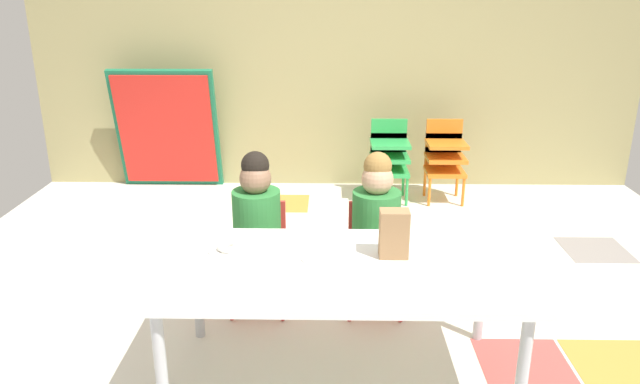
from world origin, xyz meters
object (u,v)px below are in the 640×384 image
seated_child_near_camera (257,218)px  paper_bag_brown (394,234)px  paper_plate_center_table (321,258)px  paper_plate_near_edge (228,251)px  donut_powdered_on_plate (228,247)px  craft_table (340,274)px  seated_child_middle_seat (376,219)px  folded_activity_table (167,130)px  kid_chair_orange_stack (445,155)px  kid_chair_green_stack (389,155)px

seated_child_near_camera → paper_bag_brown: bearing=-38.5°
paper_plate_center_table → paper_plate_near_edge: bearing=171.0°
paper_plate_near_edge → donut_powdered_on_plate: donut_powdered_on_plate is taller
paper_bag_brown → donut_powdered_on_plate: 0.76m
craft_table → seated_child_middle_seat: seated_child_middle_seat is taller
craft_table → seated_child_middle_seat: bearing=72.3°
seated_child_middle_seat → seated_child_near_camera: bearing=180.0°
folded_activity_table → paper_plate_near_edge: folded_activity_table is taller
seated_child_near_camera → kid_chair_orange_stack: size_ratio=1.35×
seated_child_middle_seat → folded_activity_table: bearing=128.5°
craft_table → folded_activity_table: bearing=118.3°
kid_chair_green_stack → paper_plate_center_table: bearing=-102.4°
paper_plate_near_edge → donut_powdered_on_plate: bearing=0.0°
seated_child_near_camera → seated_child_middle_seat: bearing=0.0°
kid_chair_green_stack → seated_child_middle_seat: bearing=-97.5°
seated_child_middle_seat → kid_chair_green_stack: seated_child_middle_seat is taller
craft_table → donut_powdered_on_plate: donut_powdered_on_plate is taller
kid_chair_green_stack → donut_powdered_on_plate: bearing=-112.1°
seated_child_near_camera → paper_plate_near_edge: bearing=-98.2°
folded_activity_table → paper_plate_near_edge: size_ratio=6.04×
paper_plate_center_table → kid_chair_orange_stack: bearing=67.7°
paper_plate_near_edge → paper_plate_center_table: 0.43m
craft_table → paper_plate_center_table: 0.12m
paper_plate_near_edge → paper_bag_brown: bearing=-2.8°
kid_chair_orange_stack → paper_plate_near_edge: bearing=-121.1°
kid_chair_green_stack → folded_activity_table: 1.96m
craft_table → paper_bag_brown: bearing=20.8°
paper_bag_brown → donut_powdered_on_plate: size_ratio=2.23×
folded_activity_table → paper_plate_near_edge: bearing=-69.7°
seated_child_middle_seat → kid_chair_green_stack: (0.25, 1.87, -0.16)m
paper_plate_center_table → seated_child_near_camera: bearing=121.9°
donut_powdered_on_plate → folded_activity_table: bearing=110.3°
kid_chair_green_stack → paper_plate_near_edge: (-0.96, -2.37, 0.20)m
seated_child_middle_seat → folded_activity_table: folded_activity_table is taller
kid_chair_green_stack → paper_bag_brown: (-0.21, -2.41, 0.30)m
paper_plate_center_table → folded_activity_table: bearing=117.4°
donut_powdered_on_plate → seated_child_middle_seat: bearing=35.1°
kid_chair_green_stack → folded_activity_table: bearing=172.3°
seated_child_near_camera → paper_plate_center_table: bearing=-58.1°
seated_child_middle_seat → donut_powdered_on_plate: (-0.72, -0.50, 0.05)m
kid_chair_green_stack → paper_plate_near_edge: kid_chair_green_stack is taller
folded_activity_table → paper_plate_near_edge: 2.81m
folded_activity_table → donut_powdered_on_plate: bearing=-69.7°
kid_chair_orange_stack → folded_activity_table: folded_activity_table is taller
paper_bag_brown → paper_plate_near_edge: bearing=177.2°
craft_table → kid_chair_orange_stack: 2.67m
folded_activity_table → paper_plate_near_edge: (0.98, -2.64, 0.05)m
seated_child_near_camera → paper_plate_center_table: size_ratio=5.10×
seated_child_middle_seat → kid_chair_green_stack: 1.89m
kid_chair_orange_stack → paper_bag_brown: paper_bag_brown is taller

